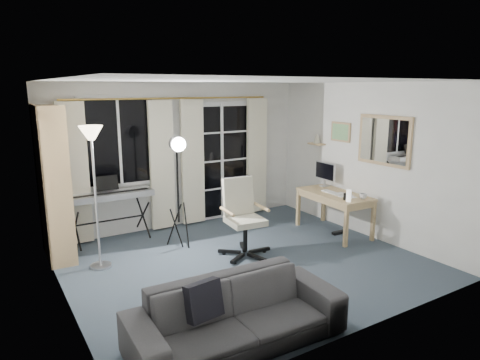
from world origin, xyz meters
The scene contains 17 objects.
floor centered at (0.00, 0.00, -0.01)m, with size 4.50×4.00×0.02m, color #35414E.
window centered at (-1.05, 1.97, 1.50)m, with size 1.20×0.08×1.40m.
french_door centered at (0.75, 1.97, 1.03)m, with size 1.32×0.09×2.11m.
curtains centered at (-0.14, 1.88, 1.09)m, with size 3.60×0.07×2.13m.
bookshelf centered at (-2.13, 1.55, 1.00)m, with size 0.37×0.99×2.10m.
torchiere_lamp centered at (-1.70, 0.87, 1.50)m, with size 0.30×0.30×1.86m.
keyboard_piano centered at (-1.33, 1.70, 0.72)m, with size 1.32×0.64×0.95m.
studio_light centered at (-0.52, 0.95, 1.36)m, with size 0.34×0.34×1.69m.
office_chair centered at (0.14, 0.31, 0.64)m, with size 0.74×0.75×1.09m.
desk centered at (1.88, 0.27, 0.58)m, with size 0.68×1.27×0.66m.
monitor centered at (2.08, 0.72, 0.92)m, with size 0.16×0.48×0.42m.
desk_clutter centered at (1.82, 0.05, 0.52)m, with size 0.41×0.75×0.84m.
mug centered at (1.98, -0.23, 0.72)m, with size 0.11×0.09×0.11m, color silver.
wall_mirror centered at (2.22, -0.35, 1.55)m, with size 0.04×0.94×0.74m.
framed_print centered at (2.23, 0.55, 1.60)m, with size 0.03×0.42×0.32m.
wall_shelf centered at (2.16, 1.05, 1.41)m, with size 0.16×0.30×0.18m.
sofa centered at (-1.06, -1.55, 0.39)m, with size 2.02×0.65×0.78m.
Camera 1 is at (-2.90, -4.59, 2.32)m, focal length 32.00 mm.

